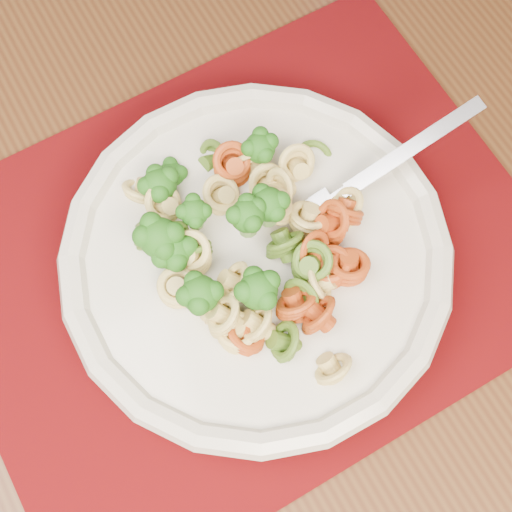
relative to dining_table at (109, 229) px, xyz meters
name	(u,v)px	position (x,y,z in m)	size (l,w,h in m)	color
dining_table	(109,229)	(0.00, 0.00, 0.00)	(1.64, 1.21, 0.76)	#4B2E15
placemat	(245,258)	(0.10, -0.10, 0.10)	(0.44, 0.34, 0.00)	#4D0603
pasta_bowl	(256,260)	(0.10, -0.12, 0.13)	(0.28, 0.28, 0.05)	beige
pasta_broccoli_heap	(256,253)	(0.10, -0.12, 0.14)	(0.24, 0.24, 0.06)	tan
fork	(318,210)	(0.16, -0.10, 0.14)	(0.19, 0.02, 0.01)	silver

